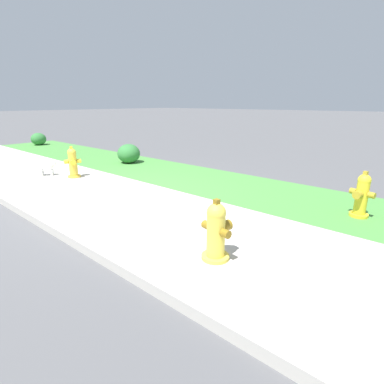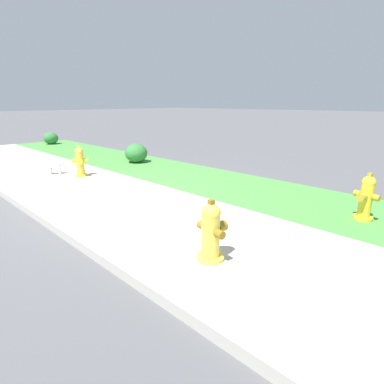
{
  "view_description": "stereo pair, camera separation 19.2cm",
  "coord_description": "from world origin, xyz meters",
  "px_view_note": "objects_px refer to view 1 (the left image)",
  "views": [
    {
      "loc": [
        4.52,
        -2.83,
        1.66
      ],
      "look_at": [
        1.79,
        0.33,
        0.4
      ],
      "focal_mm": 28.0,
      "sensor_mm": 36.0,
      "label": 1
    },
    {
      "loc": [
        4.67,
        -2.7,
        1.66
      ],
      "look_at": [
        1.79,
        0.33,
        0.4
      ],
      "focal_mm": 28.0,
      "sensor_mm": 36.0,
      "label": 2
    }
  ],
  "objects_px": {
    "fire_hydrant_mid_block": "(216,231)",
    "shrub_bush_far_verge": "(129,154)",
    "fire_hydrant_far_end": "(73,163)",
    "shrub_bush_mid_verge": "(39,139)",
    "fire_hydrant_by_grass_verge": "(362,195)",
    "small_white_dog": "(44,166)"
  },
  "relations": [
    {
      "from": "fire_hydrant_mid_block",
      "to": "shrub_bush_far_verge",
      "type": "xyz_separation_m",
      "value": [
        -5.08,
        2.76,
        -0.06
      ]
    },
    {
      "from": "shrub_bush_mid_verge",
      "to": "shrub_bush_far_verge",
      "type": "distance_m",
      "value": 5.68
    },
    {
      "from": "fire_hydrant_far_end",
      "to": "fire_hydrant_by_grass_verge",
      "type": "bearing_deg",
      "value": 131.26
    },
    {
      "from": "fire_hydrant_by_grass_verge",
      "to": "shrub_bush_mid_verge",
      "type": "height_order",
      "value": "fire_hydrant_by_grass_verge"
    },
    {
      "from": "fire_hydrant_by_grass_verge",
      "to": "small_white_dog",
      "type": "xyz_separation_m",
      "value": [
        -6.18,
        -1.94,
        -0.1
      ]
    },
    {
      "from": "shrub_bush_mid_verge",
      "to": "shrub_bush_far_verge",
      "type": "relative_size",
      "value": 0.9
    },
    {
      "from": "shrub_bush_mid_verge",
      "to": "shrub_bush_far_verge",
      "type": "xyz_separation_m",
      "value": [
        5.68,
        0.08,
        0.03
      ]
    },
    {
      "from": "fire_hydrant_mid_block",
      "to": "fire_hydrant_by_grass_verge",
      "type": "xyz_separation_m",
      "value": [
        0.87,
        2.43,
        0.0
      ]
    },
    {
      "from": "fire_hydrant_far_end",
      "to": "shrub_bush_mid_verge",
      "type": "bearing_deg",
      "value": -81.15
    },
    {
      "from": "fire_hydrant_mid_block",
      "to": "shrub_bush_far_verge",
      "type": "height_order",
      "value": "fire_hydrant_mid_block"
    },
    {
      "from": "fire_hydrant_mid_block",
      "to": "small_white_dog",
      "type": "xyz_separation_m",
      "value": [
        -5.31,
        0.5,
        -0.09
      ]
    },
    {
      "from": "fire_hydrant_mid_block",
      "to": "shrub_bush_far_verge",
      "type": "distance_m",
      "value": 5.78
    },
    {
      "from": "shrub_bush_far_verge",
      "to": "small_white_dog",
      "type": "bearing_deg",
      "value": -95.63
    },
    {
      "from": "fire_hydrant_far_end",
      "to": "fire_hydrant_mid_block",
      "type": "bearing_deg",
      "value": 104.87
    },
    {
      "from": "fire_hydrant_far_end",
      "to": "small_white_dog",
      "type": "bearing_deg",
      "value": -35.48
    },
    {
      "from": "fire_hydrant_mid_block",
      "to": "shrub_bush_mid_verge",
      "type": "bearing_deg",
      "value": 175.58
    },
    {
      "from": "fire_hydrant_by_grass_verge",
      "to": "small_white_dog",
      "type": "distance_m",
      "value": 6.47
    },
    {
      "from": "fire_hydrant_far_end",
      "to": "shrub_bush_mid_verge",
      "type": "xyz_separation_m",
      "value": [
        -6.12,
        1.82,
        -0.1
      ]
    },
    {
      "from": "small_white_dog",
      "to": "shrub_bush_far_verge",
      "type": "relative_size",
      "value": 0.72
    },
    {
      "from": "fire_hydrant_by_grass_verge",
      "to": "shrub_bush_far_verge",
      "type": "distance_m",
      "value": 5.96
    },
    {
      "from": "fire_hydrant_mid_block",
      "to": "small_white_dog",
      "type": "bearing_deg",
      "value": -175.79
    },
    {
      "from": "fire_hydrant_by_grass_verge",
      "to": "shrub_bush_far_verge",
      "type": "height_order",
      "value": "fire_hydrant_by_grass_verge"
    }
  ]
}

